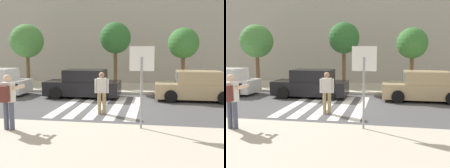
% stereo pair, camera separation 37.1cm
% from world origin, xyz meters
% --- Properties ---
extents(ground_plane, '(120.00, 120.00, 0.00)m').
position_xyz_m(ground_plane, '(0.00, 0.00, 0.00)').
color(ground_plane, '#4C4C4F').
extents(sidewalk_near, '(60.00, 6.00, 0.14)m').
position_xyz_m(sidewalk_near, '(0.00, -6.20, 0.07)').
color(sidewalk_near, beige).
rests_on(sidewalk_near, ground).
extents(sidewalk_far, '(60.00, 4.80, 0.14)m').
position_xyz_m(sidewalk_far, '(0.00, 6.00, 0.07)').
color(sidewalk_far, beige).
rests_on(sidewalk_far, ground).
extents(building_facade_far, '(56.00, 4.00, 6.99)m').
position_xyz_m(building_facade_far, '(0.00, 10.40, 3.50)').
color(building_facade_far, '#ADA89E').
rests_on(building_facade_far, ground).
extents(crosswalk_stripe_0, '(0.44, 5.20, 0.01)m').
position_xyz_m(crosswalk_stripe_0, '(-1.60, 0.20, 0.00)').
color(crosswalk_stripe_0, silver).
rests_on(crosswalk_stripe_0, ground).
extents(crosswalk_stripe_1, '(0.44, 5.20, 0.01)m').
position_xyz_m(crosswalk_stripe_1, '(-0.80, 0.20, 0.00)').
color(crosswalk_stripe_1, silver).
rests_on(crosswalk_stripe_1, ground).
extents(crosswalk_stripe_2, '(0.44, 5.20, 0.01)m').
position_xyz_m(crosswalk_stripe_2, '(0.00, 0.20, 0.00)').
color(crosswalk_stripe_2, silver).
rests_on(crosswalk_stripe_2, ground).
extents(crosswalk_stripe_3, '(0.44, 5.20, 0.01)m').
position_xyz_m(crosswalk_stripe_3, '(0.80, 0.20, 0.00)').
color(crosswalk_stripe_3, silver).
rests_on(crosswalk_stripe_3, ground).
extents(crosswalk_stripe_4, '(0.44, 5.20, 0.01)m').
position_xyz_m(crosswalk_stripe_4, '(1.60, 0.20, 0.00)').
color(crosswalk_stripe_4, silver).
rests_on(crosswalk_stripe_4, ground).
extents(stop_sign, '(0.76, 0.08, 2.58)m').
position_xyz_m(stop_sign, '(2.07, -3.58, 2.02)').
color(stop_sign, gray).
rests_on(stop_sign, sidewalk_near).
extents(photographer_with_backpack, '(0.62, 0.87, 1.72)m').
position_xyz_m(photographer_with_backpack, '(-1.98, -4.41, 1.17)').
color(photographer_with_backpack, '#474C60').
rests_on(photographer_with_backpack, sidewalk_near).
extents(pedestrian_crossing, '(0.57, 0.31, 1.72)m').
position_xyz_m(pedestrian_crossing, '(0.36, -1.35, 0.97)').
color(pedestrian_crossing, tan).
rests_on(pedestrian_crossing, ground).
extents(parked_car_black, '(4.10, 1.92, 1.55)m').
position_xyz_m(parked_car_black, '(-1.40, 2.30, 0.73)').
color(parked_car_black, black).
rests_on(parked_car_black, ground).
extents(parked_car_tan, '(4.10, 1.92, 1.55)m').
position_xyz_m(parked_car_tan, '(4.62, 2.30, 0.73)').
color(parked_car_tan, tan).
rests_on(parked_car_tan, ground).
extents(street_tree_west, '(2.19, 2.19, 4.18)m').
position_xyz_m(street_tree_west, '(-5.88, 4.69, 3.20)').
color(street_tree_west, brown).
rests_on(street_tree_west, sidewalk_far).
extents(street_tree_center, '(1.96, 1.96, 4.23)m').
position_xyz_m(street_tree_center, '(0.01, 4.82, 3.35)').
color(street_tree_center, brown).
rests_on(street_tree_center, sidewalk_far).
extents(street_tree_east, '(1.84, 1.84, 3.82)m').
position_xyz_m(street_tree_east, '(4.16, 4.61, 3.00)').
color(street_tree_east, brown).
rests_on(street_tree_east, sidewalk_far).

